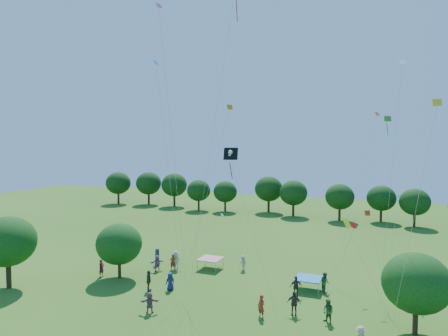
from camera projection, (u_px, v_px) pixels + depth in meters
near_tree_west at (7, 242)px, 35.19m from camera, size 4.91×4.91×6.41m
near_tree_north at (119, 244)px, 37.86m from camera, size 4.32×4.32×5.24m
near_tree_east at (416, 283)px, 26.59m from camera, size 4.46×4.46×5.57m
treeline at (305, 193)px, 69.39m from camera, size 88.01×8.77×6.77m
tent_red_stripe at (210, 259)px, 40.77m from camera, size 2.20×2.20×1.10m
tent_blue at (309, 278)px, 34.89m from camera, size 2.20×2.20×1.10m
crowd_person_0 at (170, 282)px, 34.84m from camera, size 0.82×0.82×1.53m
crowd_person_1 at (101, 268)px, 38.38m from camera, size 0.46×0.66×1.67m
crowd_person_2 at (416, 288)px, 33.06m from camera, size 0.97×0.92×1.77m
crowd_person_3 at (176, 260)px, 40.52m from camera, size 1.28×0.60×1.93m
crowd_person_4 at (296, 287)px, 33.35m from camera, size 1.13×0.90×1.76m
crowd_person_5 at (157, 263)px, 40.13m from camera, size 1.37×1.48×1.60m
crowd_person_6 at (157, 257)px, 42.09m from camera, size 0.92×0.96×1.76m
crowd_person_7 at (261, 306)px, 29.36m from camera, size 0.76×0.65×1.72m
crowd_person_8 at (328, 311)px, 28.50m from camera, size 0.96×0.84×1.72m
crowd_person_9 at (243, 263)px, 40.30m from camera, size 1.08×0.86×1.51m
crowd_person_10 at (149, 281)px, 34.60m from camera, size 0.89×1.18×1.83m
crowd_person_11 at (150, 303)px, 30.20m from camera, size 1.56×1.17×1.60m
crowd_person_12 at (171, 281)px, 35.01m from camera, size 0.78×0.85×1.53m
crowd_person_13 at (173, 262)px, 40.49m from camera, size 0.68×0.68×1.56m
crowd_person_14 at (325, 282)px, 34.49m from camera, size 0.86×0.96×1.72m
crowd_person_16 at (294, 303)px, 29.84m from camera, size 1.12×0.64×1.81m
pirate_kite at (232, 157)px, 28.90m from camera, size 4.73×2.53×11.25m
red_high_kite at (227, 41)px, 33.09m from camera, size 2.58×4.99×25.60m
small_kite_0 at (367, 152)px, 38.61m from camera, size 3.40×6.68×14.66m
small_kite_1 at (217, 155)px, 32.22m from camera, size 3.97×1.36×14.65m
small_kite_2 at (424, 170)px, 22.44m from camera, size 2.07×3.16×13.96m
small_kite_3 at (378, 149)px, 34.79m from camera, size 4.05×1.71×13.93m
small_kite_4 at (165, 137)px, 32.59m from camera, size 2.25×0.51×18.27m
small_kite_5 at (169, 113)px, 27.75m from camera, size 0.45×3.51×20.84m
small_kite_6 at (394, 145)px, 28.94m from camera, size 1.29×2.72×17.34m
small_kite_7 at (212, 223)px, 43.77m from camera, size 3.70×4.52×3.72m
small_kite_8 at (352, 231)px, 34.48m from camera, size 1.82×0.93×4.67m
small_kite_9 at (370, 226)px, 32.71m from camera, size 1.88×2.02×5.99m
small_kite_10 at (355, 242)px, 22.84m from camera, size 2.85×4.33×7.33m
small_kite_11 at (396, 218)px, 33.79m from camera, size 1.03×4.48×7.12m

